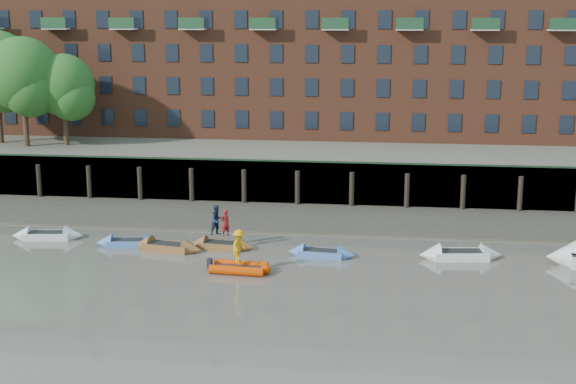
% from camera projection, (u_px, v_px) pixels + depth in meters
% --- Properties ---
extents(ground, '(220.00, 220.00, 0.00)m').
position_uv_depth(ground, '(287.00, 313.00, 38.03)').
color(ground, '#615B54').
rests_on(ground, ground).
extents(foreshore, '(110.00, 8.00, 0.50)m').
position_uv_depth(foreshore, '(320.00, 219.00, 55.45)').
color(foreshore, '#3D382F').
rests_on(foreshore, ground).
extents(mud_band, '(110.00, 1.60, 0.10)m').
position_uv_depth(mud_band, '(315.00, 232.00, 52.16)').
color(mud_band, '#4C4336').
rests_on(mud_band, ground).
extents(river_wall, '(110.00, 1.23, 3.30)m').
position_uv_depth(river_wall, '(325.00, 183.00, 59.34)').
color(river_wall, '#2D2A26').
rests_on(river_wall, ground).
extents(bank_terrace, '(110.00, 28.00, 3.20)m').
position_uv_depth(bank_terrace, '(337.00, 152.00, 72.53)').
color(bank_terrace, '#5E594D').
rests_on(bank_terrace, ground).
extents(apartment_terrace, '(80.60, 15.56, 20.98)m').
position_uv_depth(apartment_terrace, '(340.00, 26.00, 71.04)').
color(apartment_terrace, brown).
rests_on(apartment_terrace, bank_terrace).
extents(tree_cluster, '(11.76, 7.74, 9.40)m').
position_uv_depth(tree_cluster, '(20.00, 74.00, 65.68)').
color(tree_cluster, '#3A281C').
rests_on(tree_cluster, bank_terrace).
extents(rowboat_0, '(4.57, 1.88, 1.29)m').
position_uv_depth(rowboat_0, '(48.00, 235.00, 50.49)').
color(rowboat_0, silver).
rests_on(rowboat_0, ground).
extents(rowboat_1, '(4.12, 1.76, 1.16)m').
position_uv_depth(rowboat_1, '(128.00, 243.00, 48.99)').
color(rowboat_1, '#4B73C1').
rests_on(rowboat_1, ground).
extents(rowboat_2, '(4.55, 2.07, 1.27)m').
position_uv_depth(rowboat_2, '(168.00, 247.00, 48.03)').
color(rowboat_2, brown).
rests_on(rowboat_2, ground).
extents(rowboat_3, '(4.13, 1.57, 1.17)m').
position_uv_depth(rowboat_3, '(222.00, 245.00, 48.40)').
color(rowboat_3, brown).
rests_on(rowboat_3, ground).
extents(rowboat_4, '(4.10, 1.54, 1.16)m').
position_uv_depth(rowboat_4, '(321.00, 253.00, 46.81)').
color(rowboat_4, '#4B73C1').
rests_on(rowboat_4, ground).
extents(rowboat_6, '(4.95, 2.02, 1.40)m').
position_uv_depth(rowboat_6, '(461.00, 255.00, 46.39)').
color(rowboat_6, silver).
rests_on(rowboat_6, ground).
extents(rib_tender, '(3.36, 1.79, 0.57)m').
position_uv_depth(rib_tender, '(241.00, 268.00, 44.00)').
color(rib_tender, '#D03701').
rests_on(rib_tender, ground).
extents(person_rower_a, '(0.72, 0.71, 1.67)m').
position_uv_depth(person_rower_a, '(225.00, 223.00, 48.06)').
color(person_rower_a, maroon).
rests_on(person_rower_a, rowboat_3).
extents(person_rower_b, '(1.13, 1.11, 1.83)m').
position_uv_depth(person_rower_b, '(217.00, 220.00, 48.36)').
color(person_rower_b, '#19233F').
rests_on(person_rower_b, rowboat_3).
extents(person_rib_crew, '(1.03, 1.37, 1.89)m').
position_uv_depth(person_rib_crew, '(239.00, 246.00, 43.73)').
color(person_rib_crew, orange).
rests_on(person_rib_crew, rib_tender).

